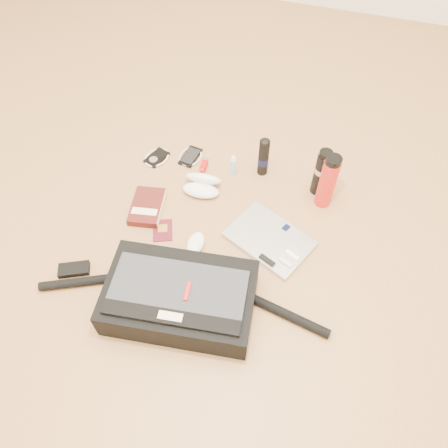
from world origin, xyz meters
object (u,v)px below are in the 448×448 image
object	(u,v)px
messenger_bag	(179,297)
book	(147,207)
thermos_black	(321,172)
laptop	(270,239)
thermos_red	(328,182)

from	to	relation	value
messenger_bag	book	size ratio (longest dim) A/B	5.03
book	thermos_black	xyz separation A→B (m)	(0.66, 0.31, 0.10)
laptop	book	distance (m)	0.53
book	thermos_red	world-z (taller)	thermos_red
book	thermos_red	distance (m)	0.75
laptop	book	xyz separation A→B (m)	(-0.53, 0.01, 0.01)
thermos_black	book	bearing A→B (deg)	-154.60
thermos_black	thermos_red	bearing A→B (deg)	-59.74
messenger_bag	thermos_black	distance (m)	0.78
messenger_bag	laptop	distance (m)	0.44
laptop	book	world-z (taller)	book
thermos_black	thermos_red	xyz separation A→B (m)	(0.03, -0.06, 0.01)
messenger_bag	laptop	size ratio (longest dim) A/B	2.78
thermos_black	thermos_red	distance (m)	0.07
thermos_black	thermos_red	world-z (taller)	thermos_red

